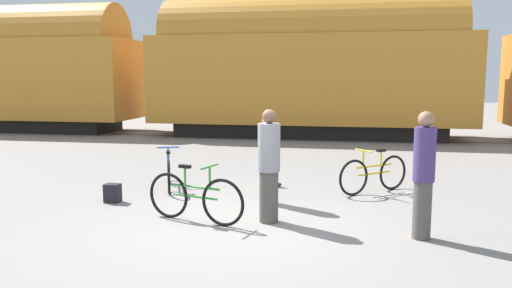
{
  "coord_description": "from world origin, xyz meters",
  "views": [
    {
      "loc": [
        1.57,
        -7.35,
        2.28
      ],
      "look_at": [
        -0.04,
        1.26,
        1.1
      ],
      "focal_mm": 35.0,
      "sensor_mm": 36.0,
      "label": 1
    }
  ],
  "objects_px": {
    "freight_train": "(308,65)",
    "backpack": "(113,193)",
    "traffic_cone": "(270,174)",
    "person_in_purple": "(424,174)",
    "bicycle_green": "(195,198)",
    "person_in_green": "(268,159)",
    "person_in_grey": "(269,166)",
    "bicycle_yellow": "(374,174)",
    "bicycle_blue": "(169,171)"
  },
  "relations": [
    {
      "from": "freight_train",
      "to": "backpack",
      "type": "distance_m",
      "value": 11.42
    },
    {
      "from": "backpack",
      "to": "traffic_cone",
      "type": "bearing_deg",
      "value": 35.92
    },
    {
      "from": "freight_train",
      "to": "person_in_purple",
      "type": "bearing_deg",
      "value": -77.61
    },
    {
      "from": "bicycle_green",
      "to": "person_in_green",
      "type": "relative_size",
      "value": 1.06
    },
    {
      "from": "person_in_purple",
      "to": "person_in_grey",
      "type": "height_order",
      "value": "person_in_purple"
    },
    {
      "from": "person_in_purple",
      "to": "bicycle_yellow",
      "type": "bearing_deg",
      "value": -144.26
    },
    {
      "from": "bicycle_yellow",
      "to": "backpack",
      "type": "xyz_separation_m",
      "value": [
        -4.73,
        -1.66,
        -0.21
      ]
    },
    {
      "from": "traffic_cone",
      "to": "person_in_grey",
      "type": "bearing_deg",
      "value": -81.53
    },
    {
      "from": "freight_train",
      "to": "backpack",
      "type": "bearing_deg",
      "value": -103.8
    },
    {
      "from": "person_in_purple",
      "to": "person_in_grey",
      "type": "distance_m",
      "value": 2.3
    },
    {
      "from": "bicycle_blue",
      "to": "backpack",
      "type": "relative_size",
      "value": 4.84
    },
    {
      "from": "freight_train",
      "to": "backpack",
      "type": "relative_size",
      "value": 112.35
    },
    {
      "from": "person_in_purple",
      "to": "person_in_green",
      "type": "bearing_deg",
      "value": -97.93
    },
    {
      "from": "freight_train",
      "to": "person_in_purple",
      "type": "relative_size",
      "value": 21.07
    },
    {
      "from": "person_in_grey",
      "to": "person_in_green",
      "type": "height_order",
      "value": "person_in_grey"
    },
    {
      "from": "bicycle_blue",
      "to": "person_in_purple",
      "type": "height_order",
      "value": "person_in_purple"
    },
    {
      "from": "person_in_purple",
      "to": "freight_train",
      "type": "bearing_deg",
      "value": -142.88
    },
    {
      "from": "person_in_grey",
      "to": "person_in_purple",
      "type": "bearing_deg",
      "value": 7.07
    },
    {
      "from": "backpack",
      "to": "person_in_purple",
      "type": "bearing_deg",
      "value": -11.97
    },
    {
      "from": "freight_train",
      "to": "person_in_purple",
      "type": "height_order",
      "value": "freight_train"
    },
    {
      "from": "bicycle_blue",
      "to": "person_in_grey",
      "type": "xyz_separation_m",
      "value": [
        2.42,
        -2.02,
        0.54
      ]
    },
    {
      "from": "bicycle_green",
      "to": "backpack",
      "type": "distance_m",
      "value": 2.09
    },
    {
      "from": "bicycle_green",
      "to": "person_in_grey",
      "type": "xyz_separation_m",
      "value": [
        1.15,
        0.21,
        0.5
      ]
    },
    {
      "from": "bicycle_blue",
      "to": "backpack",
      "type": "xyz_separation_m",
      "value": [
        -0.59,
        -1.32,
        -0.18
      ]
    },
    {
      "from": "person_in_green",
      "to": "person_in_purple",
      "type": "bearing_deg",
      "value": -129.85
    },
    {
      "from": "person_in_purple",
      "to": "traffic_cone",
      "type": "bearing_deg",
      "value": -114.01
    },
    {
      "from": "freight_train",
      "to": "bicycle_yellow",
      "type": "xyz_separation_m",
      "value": [
        2.08,
        -9.15,
        -2.36
      ]
    },
    {
      "from": "traffic_cone",
      "to": "person_in_green",
      "type": "bearing_deg",
      "value": -82.75
    },
    {
      "from": "person_in_purple",
      "to": "person_in_grey",
      "type": "bearing_deg",
      "value": -75.56
    },
    {
      "from": "person_in_green",
      "to": "backpack",
      "type": "bearing_deg",
      "value": 92.17
    },
    {
      "from": "bicycle_blue",
      "to": "person_in_purple",
      "type": "bearing_deg",
      "value": -27.48
    },
    {
      "from": "freight_train",
      "to": "person_in_purple",
      "type": "distance_m",
      "value": 12.35
    },
    {
      "from": "bicycle_green",
      "to": "person_in_purple",
      "type": "xyz_separation_m",
      "value": [
        3.41,
        -0.2,
        0.53
      ]
    },
    {
      "from": "bicycle_blue",
      "to": "traffic_cone",
      "type": "distance_m",
      "value": 2.12
    },
    {
      "from": "bicycle_yellow",
      "to": "bicycle_blue",
      "type": "bearing_deg",
      "value": -175.28
    },
    {
      "from": "person_in_purple",
      "to": "backpack",
      "type": "distance_m",
      "value": 5.45
    },
    {
      "from": "bicycle_yellow",
      "to": "traffic_cone",
      "type": "xyz_separation_m",
      "value": [
        -2.11,
        0.24,
        -0.12
      ]
    },
    {
      "from": "bicycle_blue",
      "to": "traffic_cone",
      "type": "relative_size",
      "value": 2.99
    },
    {
      "from": "bicycle_blue",
      "to": "backpack",
      "type": "distance_m",
      "value": 1.46
    },
    {
      "from": "person_in_purple",
      "to": "traffic_cone",
      "type": "distance_m",
      "value": 4.07
    },
    {
      "from": "bicycle_blue",
      "to": "bicycle_yellow",
      "type": "bearing_deg",
      "value": 4.72
    },
    {
      "from": "traffic_cone",
      "to": "bicycle_blue",
      "type": "bearing_deg",
      "value": -163.95
    },
    {
      "from": "bicycle_blue",
      "to": "person_in_green",
      "type": "distance_m",
      "value": 2.42
    },
    {
      "from": "backpack",
      "to": "person_in_grey",
      "type": "bearing_deg",
      "value": -13.21
    },
    {
      "from": "bicycle_green",
      "to": "person_in_grey",
      "type": "relative_size",
      "value": 0.96
    },
    {
      "from": "person_in_grey",
      "to": "traffic_cone",
      "type": "distance_m",
      "value": 2.72
    },
    {
      "from": "freight_train",
      "to": "bicycle_yellow",
      "type": "distance_m",
      "value": 9.68
    },
    {
      "from": "person_in_purple",
      "to": "person_in_grey",
      "type": "relative_size",
      "value": 1.01
    },
    {
      "from": "freight_train",
      "to": "person_in_green",
      "type": "distance_m",
      "value": 10.53
    },
    {
      "from": "person_in_green",
      "to": "traffic_cone",
      "type": "bearing_deg",
      "value": 0.06
    }
  ]
}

